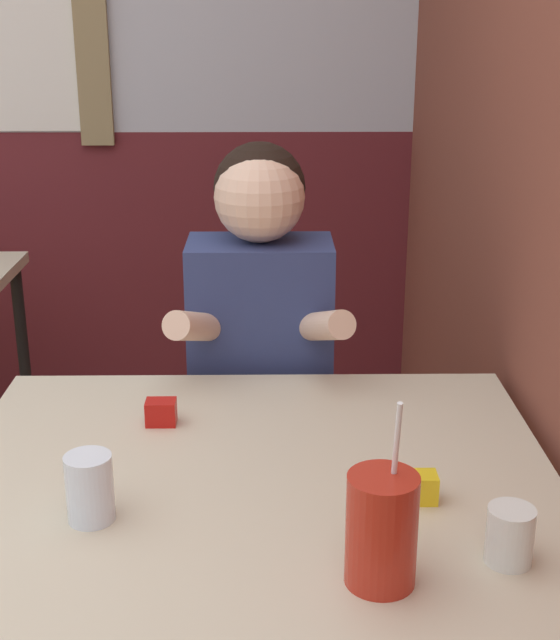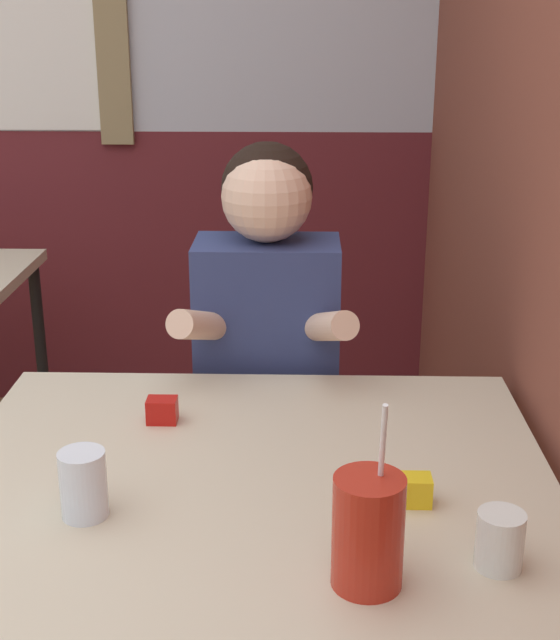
{
  "view_description": "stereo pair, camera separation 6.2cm",
  "coord_description": "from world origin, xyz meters",
  "views": [
    {
      "loc": [
        0.77,
        -0.99,
        1.53
      ],
      "look_at": [
        0.79,
        0.6,
        0.98
      ],
      "focal_mm": 50.0,
      "sensor_mm": 36.0,
      "label": 1
    },
    {
      "loc": [
        0.83,
        -0.99,
        1.53
      ],
      "look_at": [
        0.79,
        0.6,
        0.98
      ],
      "focal_mm": 50.0,
      "sensor_mm": 36.0,
      "label": 2
    }
  ],
  "objects": [
    {
      "name": "brick_wall_right",
      "position": [
        1.34,
        1.19,
        1.35
      ],
      "size": [
        0.08,
        4.38,
        2.7
      ],
      "color": "brown",
      "rests_on": "ground_plane"
    },
    {
      "name": "back_wall",
      "position": [
        -0.01,
        2.41,
        1.36
      ],
      "size": [
        5.62,
        0.09,
        2.7
      ],
      "color": "silver",
      "rests_on": "ground_plane"
    },
    {
      "name": "main_table",
      "position": [
        0.74,
        0.42,
        0.69
      ],
      "size": [
        1.09,
        0.91,
        0.75
      ],
      "color": "beige",
      "rests_on": "ground_plane"
    },
    {
      "name": "person_seated",
      "position": [
        0.75,
        1.02,
        0.66
      ],
      "size": [
        0.42,
        0.41,
        1.25
      ],
      "color": "navy",
      "rests_on": "ground_plane"
    },
    {
      "name": "cocktail_pitcher",
      "position": [
        0.93,
        0.1,
        0.84
      ],
      "size": [
        0.1,
        0.1,
        0.29
      ],
      "color": "#B22819",
      "rests_on": "main_table"
    },
    {
      "name": "glass_near_pitcher",
      "position": [
        0.48,
        0.27,
        0.81
      ],
      "size": [
        0.08,
        0.08,
        0.11
      ],
      "color": "silver",
      "rests_on": "main_table"
    },
    {
      "name": "glass_center",
      "position": [
        1.12,
        0.15,
        0.8
      ],
      "size": [
        0.07,
        0.07,
        0.09
      ],
      "color": "silver",
      "rests_on": "main_table"
    },
    {
      "name": "condiment_ketchup",
      "position": [
        0.55,
        0.62,
        0.78
      ],
      "size": [
        0.06,
        0.04,
        0.05
      ],
      "color": "#B7140F",
      "rests_on": "main_table"
    },
    {
      "name": "condiment_mustard",
      "position": [
        1.02,
        0.32,
        0.78
      ],
      "size": [
        0.06,
        0.04,
        0.05
      ],
      "color": "yellow",
      "rests_on": "main_table"
    }
  ]
}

